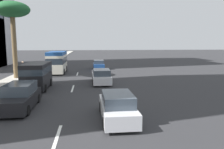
{
  "coord_description": "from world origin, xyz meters",
  "views": [
    {
      "loc": [
        -4.99,
        -1.47,
        4.37
      ],
      "look_at": [
        16.88,
        -3.91,
        1.2
      ],
      "focal_mm": 35.26,
      "sensor_mm": 36.0,
      "label": 1
    }
  ],
  "objects_px": {
    "van_second": "(37,74)",
    "car_sixth": "(101,77)",
    "car_fifth": "(20,97)",
    "car_third": "(117,107)",
    "minibus_lead": "(57,61)",
    "pedestrian_near_lamp": "(23,67)",
    "palm_tree": "(12,12)",
    "car_fourth": "(99,65)"
  },
  "relations": [
    {
      "from": "van_second",
      "to": "car_sixth",
      "type": "height_order",
      "value": "van_second"
    },
    {
      "from": "van_second",
      "to": "minibus_lead",
      "type": "bearing_deg",
      "value": 178.0
    },
    {
      "from": "minibus_lead",
      "to": "pedestrian_near_lamp",
      "type": "xyz_separation_m",
      "value": [
        -2.23,
        4.22,
        -0.55
      ]
    },
    {
      "from": "van_second",
      "to": "car_third",
      "type": "bearing_deg",
      "value": 34.89
    },
    {
      "from": "minibus_lead",
      "to": "van_second",
      "type": "xyz_separation_m",
      "value": [
        -11.27,
        0.39,
        -0.28
      ]
    },
    {
      "from": "car_fourth",
      "to": "palm_tree",
      "type": "xyz_separation_m",
      "value": [
        -9.04,
        10.53,
        7.24
      ]
    },
    {
      "from": "minibus_lead",
      "to": "palm_tree",
      "type": "xyz_separation_m",
      "value": [
        -4.91,
        4.31,
        6.26
      ]
    },
    {
      "from": "minibus_lead",
      "to": "car_sixth",
      "type": "bearing_deg",
      "value": 32.95
    },
    {
      "from": "van_second",
      "to": "car_fifth",
      "type": "relative_size",
      "value": 1.06
    },
    {
      "from": "car_third",
      "to": "pedestrian_near_lamp",
      "type": "relative_size",
      "value": 2.6
    },
    {
      "from": "car_third",
      "to": "pedestrian_near_lamp",
      "type": "xyz_separation_m",
      "value": [
        18.25,
        10.24,
        0.41
      ]
    },
    {
      "from": "pedestrian_near_lamp",
      "to": "car_third",
      "type": "bearing_deg",
      "value": -168.78
    },
    {
      "from": "minibus_lead",
      "to": "palm_tree",
      "type": "relative_size",
      "value": 0.71
    },
    {
      "from": "van_second",
      "to": "car_third",
      "type": "relative_size",
      "value": 1.06
    },
    {
      "from": "car_sixth",
      "to": "pedestrian_near_lamp",
      "type": "xyz_separation_m",
      "value": [
        6.8,
        10.07,
        0.42
      ]
    },
    {
      "from": "pedestrian_near_lamp",
      "to": "car_fourth",
      "type": "bearing_deg",
      "value": -76.75
    },
    {
      "from": "pedestrian_near_lamp",
      "to": "palm_tree",
      "type": "relative_size",
      "value": 0.2
    },
    {
      "from": "minibus_lead",
      "to": "car_fifth",
      "type": "bearing_deg",
      "value": -0.44
    },
    {
      "from": "minibus_lead",
      "to": "pedestrian_near_lamp",
      "type": "bearing_deg",
      "value": -62.17
    },
    {
      "from": "van_second",
      "to": "pedestrian_near_lamp",
      "type": "xyz_separation_m",
      "value": [
        9.04,
        3.82,
        -0.27
      ]
    },
    {
      "from": "car_third",
      "to": "car_sixth",
      "type": "distance_m",
      "value": 11.45
    },
    {
      "from": "car_third",
      "to": "car_fourth",
      "type": "height_order",
      "value": "car_third"
    },
    {
      "from": "car_third",
      "to": "van_second",
      "type": "bearing_deg",
      "value": 34.89
    },
    {
      "from": "palm_tree",
      "to": "van_second",
      "type": "bearing_deg",
      "value": -148.35
    },
    {
      "from": "van_second",
      "to": "car_third",
      "type": "distance_m",
      "value": 11.24
    },
    {
      "from": "car_fifth",
      "to": "car_sixth",
      "type": "bearing_deg",
      "value": 145.31
    },
    {
      "from": "car_third",
      "to": "palm_tree",
      "type": "height_order",
      "value": "palm_tree"
    },
    {
      "from": "van_second",
      "to": "car_fourth",
      "type": "bearing_deg",
      "value": 156.75
    },
    {
      "from": "car_third",
      "to": "car_fourth",
      "type": "relative_size",
      "value": 1.17
    },
    {
      "from": "van_second",
      "to": "car_sixth",
      "type": "relative_size",
      "value": 1.06
    },
    {
      "from": "car_third",
      "to": "palm_tree",
      "type": "relative_size",
      "value": 0.52
    },
    {
      "from": "minibus_lead",
      "to": "car_fifth",
      "type": "distance_m",
      "value": 17.7
    },
    {
      "from": "pedestrian_near_lamp",
      "to": "van_second",
      "type": "bearing_deg",
      "value": -175.17
    },
    {
      "from": "car_fifth",
      "to": "car_sixth",
      "type": "height_order",
      "value": "car_fifth"
    },
    {
      "from": "car_fifth",
      "to": "car_sixth",
      "type": "xyz_separation_m",
      "value": [
        8.65,
        -5.99,
        -0.06
      ]
    },
    {
      "from": "car_sixth",
      "to": "pedestrian_near_lamp",
      "type": "height_order",
      "value": "pedestrian_near_lamp"
    },
    {
      "from": "car_sixth",
      "to": "palm_tree",
      "type": "distance_m",
      "value": 13.13
    },
    {
      "from": "minibus_lead",
      "to": "palm_tree",
      "type": "height_order",
      "value": "palm_tree"
    },
    {
      "from": "van_second",
      "to": "pedestrian_near_lamp",
      "type": "distance_m",
      "value": 9.82
    },
    {
      "from": "car_third",
      "to": "minibus_lead",
      "type": "bearing_deg",
      "value": 16.4
    },
    {
      "from": "car_third",
      "to": "car_fifth",
      "type": "xyz_separation_m",
      "value": [
        2.8,
        6.16,
        0.05
      ]
    },
    {
      "from": "van_second",
      "to": "car_third",
      "type": "height_order",
      "value": "van_second"
    }
  ]
}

